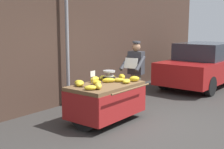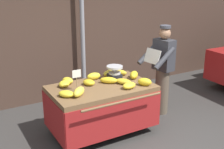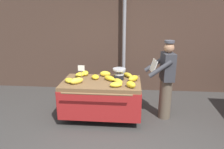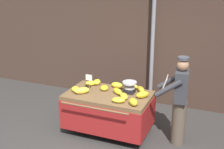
{
  "view_description": "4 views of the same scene",
  "coord_description": "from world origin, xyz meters",
  "px_view_note": "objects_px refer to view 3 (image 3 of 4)",
  "views": [
    {
      "loc": [
        -5.27,
        -3.04,
        2.11
      ],
      "look_at": [
        -0.1,
        0.97,
        1.02
      ],
      "focal_mm": 47.79,
      "sensor_mm": 36.0,
      "label": 1
    },
    {
      "loc": [
        -2.4,
        -2.94,
        2.49
      ],
      "look_at": [
        -0.21,
        0.84,
        1.06
      ],
      "focal_mm": 46.37,
      "sensor_mm": 36.0,
      "label": 2
    },
    {
      "loc": [
        0.25,
        -3.27,
        2.3
      ],
      "look_at": [
        -0.12,
        0.9,
        1.02
      ],
      "focal_mm": 33.98,
      "sensor_mm": 36.0,
      "label": 3
    },
    {
      "loc": [
        1.83,
        -4.12,
        3.14
      ],
      "look_at": [
        -0.28,
        0.98,
        1.25
      ],
      "focal_mm": 48.63,
      "sensor_mm": 36.0,
      "label": 4
    }
  ],
  "objects_px": {
    "vendor_person": "(166,80)",
    "banana_bunch_6": "(77,81)",
    "banana_bunch_4": "(69,80)",
    "banana_bunch_5": "(95,77)",
    "street_pole": "(124,37)",
    "banana_bunch_8": "(116,85)",
    "banana_cart": "(101,91)",
    "banana_bunch_10": "(131,85)",
    "banana_bunch_9": "(133,78)",
    "banana_bunch_0": "(85,73)",
    "banana_bunch_3": "(119,74)",
    "banana_bunch_7": "(118,81)",
    "banana_bunch_11": "(80,75)",
    "banana_bunch_2": "(105,74)",
    "banana_bunch_1": "(110,78)",
    "weighing_scale": "(119,74)",
    "price_sign": "(81,70)",
    "banana_bunch_12": "(128,75)"
  },
  "relations": [
    {
      "from": "price_sign",
      "to": "banana_bunch_9",
      "type": "distance_m",
      "value": 1.12
    },
    {
      "from": "banana_bunch_7",
      "to": "banana_bunch_9",
      "type": "bearing_deg",
      "value": 27.18
    },
    {
      "from": "banana_bunch_3",
      "to": "banana_bunch_11",
      "type": "bearing_deg",
      "value": -172.1
    },
    {
      "from": "banana_bunch_0",
      "to": "banana_bunch_6",
      "type": "relative_size",
      "value": 0.71
    },
    {
      "from": "banana_bunch_2",
      "to": "banana_bunch_4",
      "type": "relative_size",
      "value": 0.98
    },
    {
      "from": "street_pole",
      "to": "banana_bunch_10",
      "type": "height_order",
      "value": "street_pole"
    },
    {
      "from": "banana_bunch_0",
      "to": "banana_bunch_7",
      "type": "distance_m",
      "value": 0.93
    },
    {
      "from": "weighing_scale",
      "to": "banana_bunch_5",
      "type": "distance_m",
      "value": 0.53
    },
    {
      "from": "banana_bunch_2",
      "to": "banana_bunch_6",
      "type": "height_order",
      "value": "banana_bunch_6"
    },
    {
      "from": "banana_bunch_0",
      "to": "banana_bunch_7",
      "type": "height_order",
      "value": "banana_bunch_0"
    },
    {
      "from": "banana_bunch_7",
      "to": "banana_bunch_9",
      "type": "xyz_separation_m",
      "value": [
        0.31,
        0.16,
        0.02
      ]
    },
    {
      "from": "banana_cart",
      "to": "banana_bunch_8",
      "type": "xyz_separation_m",
      "value": [
        0.34,
        -0.31,
        0.28
      ]
    },
    {
      "from": "street_pole",
      "to": "banana_bunch_11",
      "type": "distance_m",
      "value": 1.77
    },
    {
      "from": "banana_cart",
      "to": "banana_bunch_2",
      "type": "height_order",
      "value": "banana_bunch_2"
    },
    {
      "from": "banana_bunch_8",
      "to": "banana_bunch_9",
      "type": "relative_size",
      "value": 0.92
    },
    {
      "from": "price_sign",
      "to": "banana_bunch_6",
      "type": "xyz_separation_m",
      "value": [
        -0.06,
        -0.2,
        -0.18
      ]
    },
    {
      "from": "weighing_scale",
      "to": "banana_bunch_6",
      "type": "xyz_separation_m",
      "value": [
        -0.85,
        -0.4,
        -0.05
      ]
    },
    {
      "from": "banana_bunch_9",
      "to": "banana_bunch_2",
      "type": "bearing_deg",
      "value": 155.58
    },
    {
      "from": "weighing_scale",
      "to": "banana_bunch_12",
      "type": "bearing_deg",
      "value": 37.88
    },
    {
      "from": "banana_bunch_0",
      "to": "banana_bunch_1",
      "type": "relative_size",
      "value": 0.71
    },
    {
      "from": "banana_bunch_3",
      "to": "banana_bunch_6",
      "type": "height_order",
      "value": "banana_bunch_6"
    },
    {
      "from": "price_sign",
      "to": "banana_bunch_2",
      "type": "bearing_deg",
      "value": 37.0
    },
    {
      "from": "banana_bunch_7",
      "to": "banana_bunch_10",
      "type": "distance_m",
      "value": 0.35
    },
    {
      "from": "banana_bunch_10",
      "to": "banana_bunch_0",
      "type": "bearing_deg",
      "value": 145.93
    },
    {
      "from": "banana_bunch_0",
      "to": "banana_bunch_6",
      "type": "height_order",
      "value": "banana_bunch_6"
    },
    {
      "from": "vendor_person",
      "to": "banana_bunch_6",
      "type": "bearing_deg",
      "value": -170.2
    },
    {
      "from": "banana_bunch_6",
      "to": "banana_bunch_9",
      "type": "height_order",
      "value": "banana_bunch_6"
    },
    {
      "from": "banana_bunch_5",
      "to": "vendor_person",
      "type": "xyz_separation_m",
      "value": [
        1.52,
        -0.02,
        -0.02
      ]
    },
    {
      "from": "street_pole",
      "to": "banana_bunch_1",
      "type": "relative_size",
      "value": 10.75
    },
    {
      "from": "banana_cart",
      "to": "banana_bunch_10",
      "type": "bearing_deg",
      "value": -27.48
    },
    {
      "from": "weighing_scale",
      "to": "banana_bunch_7",
      "type": "distance_m",
      "value": 0.31
    },
    {
      "from": "banana_bunch_9",
      "to": "banana_cart",
      "type": "bearing_deg",
      "value": -174.67
    },
    {
      "from": "banana_bunch_8",
      "to": "banana_bunch_9",
      "type": "height_order",
      "value": "banana_bunch_9"
    },
    {
      "from": "street_pole",
      "to": "weighing_scale",
      "type": "height_order",
      "value": "street_pole"
    },
    {
      "from": "street_pole",
      "to": "banana_bunch_8",
      "type": "height_order",
      "value": "street_pole"
    },
    {
      "from": "street_pole",
      "to": "banana_bunch_4",
      "type": "relative_size",
      "value": 12.89
    },
    {
      "from": "banana_bunch_4",
      "to": "banana_bunch_12",
      "type": "height_order",
      "value": "banana_bunch_12"
    },
    {
      "from": "banana_bunch_0",
      "to": "banana_bunch_11",
      "type": "distance_m",
      "value": 0.14
    },
    {
      "from": "banana_bunch_8",
      "to": "banana_bunch_0",
      "type": "bearing_deg",
      "value": 137.56
    },
    {
      "from": "banana_bunch_0",
      "to": "banana_bunch_4",
      "type": "bearing_deg",
      "value": -113.42
    },
    {
      "from": "banana_bunch_3",
      "to": "banana_bunch_5",
      "type": "xyz_separation_m",
      "value": [
        -0.51,
        -0.26,
        -0.0
      ]
    },
    {
      "from": "weighing_scale",
      "to": "banana_bunch_10",
      "type": "distance_m",
      "value": 0.59
    },
    {
      "from": "banana_bunch_9",
      "to": "vendor_person",
      "type": "relative_size",
      "value": 0.16
    },
    {
      "from": "street_pole",
      "to": "banana_bunch_5",
      "type": "relative_size",
      "value": 15.01
    },
    {
      "from": "banana_bunch_1",
      "to": "vendor_person",
      "type": "distance_m",
      "value": 1.2
    },
    {
      "from": "banana_bunch_4",
      "to": "vendor_person",
      "type": "relative_size",
      "value": 0.14
    },
    {
      "from": "banana_bunch_6",
      "to": "banana_bunch_11",
      "type": "xyz_separation_m",
      "value": [
        -0.05,
        0.48,
        -0.01
      ]
    },
    {
      "from": "banana_bunch_10",
      "to": "banana_bunch_12",
      "type": "height_order",
      "value": "banana_bunch_10"
    },
    {
      "from": "banana_bunch_6",
      "to": "banana_bunch_9",
      "type": "bearing_deg",
      "value": 12.59
    },
    {
      "from": "street_pole",
      "to": "banana_bunch_6",
      "type": "height_order",
      "value": "street_pole"
    }
  ]
}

